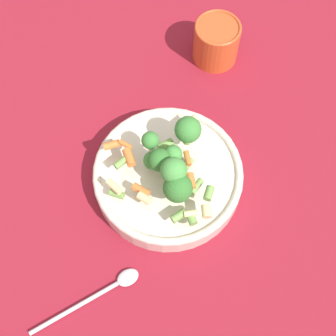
% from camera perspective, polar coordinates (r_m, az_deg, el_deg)
% --- Properties ---
extents(ground_plane, '(3.00, 3.00, 0.00)m').
position_cam_1_polar(ground_plane, '(0.82, -0.00, -1.66)').
color(ground_plane, maroon).
extents(bowl, '(0.25, 0.25, 0.05)m').
position_cam_1_polar(bowl, '(0.80, -0.00, -0.96)').
color(bowl, beige).
rests_on(bowl, ground_plane).
extents(pasta_salad, '(0.22, 0.18, 0.08)m').
position_cam_1_polar(pasta_salad, '(0.74, 0.37, 0.51)').
color(pasta_salad, '#8CB766').
rests_on(pasta_salad, bowl).
extents(cup, '(0.09, 0.09, 0.08)m').
position_cam_1_polar(cup, '(0.93, 5.91, 15.10)').
color(cup, '#CC4C23').
rests_on(cup, ground_plane).
extents(spoon, '(0.12, 0.16, 0.01)m').
position_cam_1_polar(spoon, '(0.77, -7.72, -14.60)').
color(spoon, silver).
rests_on(spoon, ground_plane).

